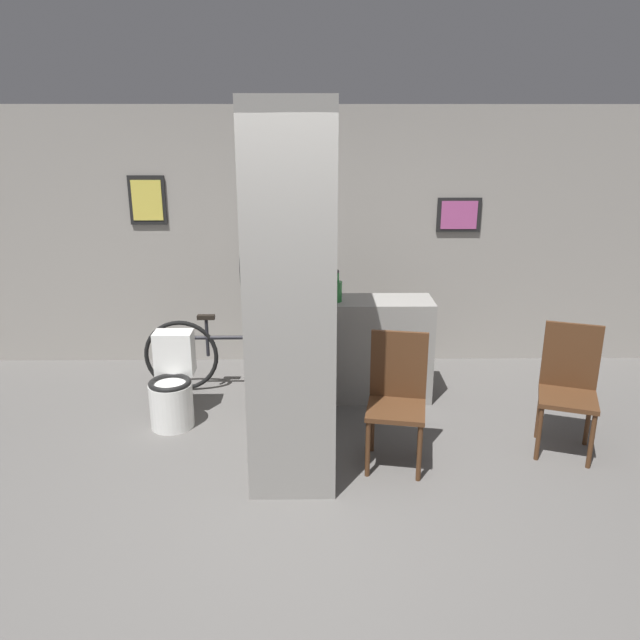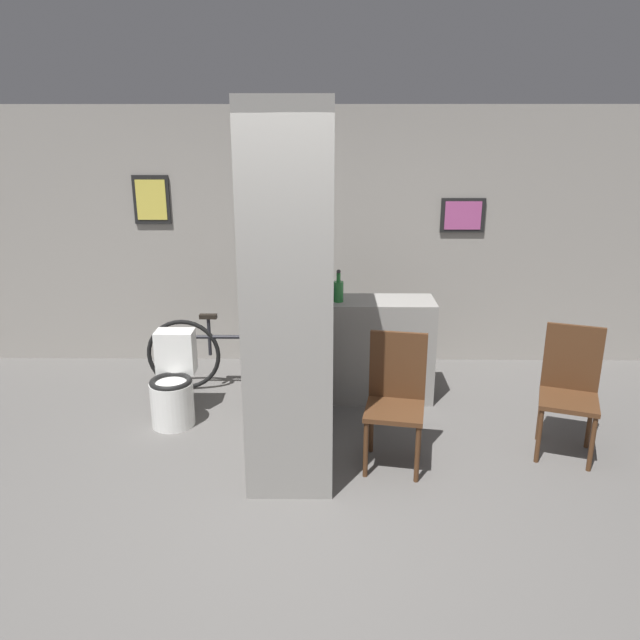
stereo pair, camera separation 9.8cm
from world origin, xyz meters
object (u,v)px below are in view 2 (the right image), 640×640
at_px(chair_near_pillar, 396,395).
at_px(bicycle, 237,354).
at_px(chair_by_doorway, 570,386).
at_px(bottle_tall, 338,290).
at_px(toilet, 173,386).

distance_m(chair_near_pillar, bicycle, 1.87).
height_order(chair_near_pillar, chair_by_doorway, same).
height_order(chair_near_pillar, bicycle, chair_near_pillar).
relative_size(chair_by_doorway, bottle_tall, 3.43).
distance_m(toilet, bottle_tall, 1.63).
distance_m(bicycle, bottle_tall, 1.18).
xyz_separation_m(toilet, bicycle, (0.45, 0.66, 0.04)).
xyz_separation_m(toilet, chair_near_pillar, (1.80, -0.63, 0.22)).
height_order(chair_near_pillar, bottle_tall, bottle_tall).
distance_m(chair_near_pillar, bottle_tall, 1.27).
relative_size(bicycle, bottle_tall, 5.91).
height_order(bicycle, bottle_tall, bottle_tall).
xyz_separation_m(bicycle, bottle_tall, (0.94, -0.20, 0.68)).
bearing_deg(bottle_tall, chair_near_pillar, -69.58).
height_order(chair_by_doorway, bicycle, chair_by_doorway).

